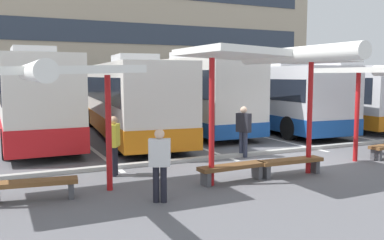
% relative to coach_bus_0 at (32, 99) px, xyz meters
% --- Properties ---
extents(ground_plane, '(160.00, 160.00, 0.00)m').
position_rel_coach_bus_0_xyz_m(ground_plane, '(7.43, -7.69, -1.74)').
color(ground_plane, slate).
extents(terminal_building, '(42.00, 15.27, 19.05)m').
position_rel_coach_bus_0_xyz_m(terminal_building, '(7.45, 24.28, 6.41)').
color(terminal_building, tan).
rests_on(terminal_building, ground).
extents(coach_bus_0, '(2.60, 10.36, 3.76)m').
position_rel_coach_bus_0_xyz_m(coach_bus_0, '(0.00, 0.00, 0.00)').
color(coach_bus_0, silver).
rests_on(coach_bus_0, ground).
extents(coach_bus_1, '(3.60, 11.60, 3.54)m').
position_rel_coach_bus_0_xyz_m(coach_bus_1, '(3.94, -0.38, -0.11)').
color(coach_bus_1, silver).
rests_on(coach_bus_1, ground).
extents(coach_bus_2, '(2.72, 11.73, 3.82)m').
position_rel_coach_bus_0_xyz_m(coach_bus_2, '(7.15, 1.23, 0.07)').
color(coach_bus_2, silver).
rests_on(coach_bus_2, ground).
extents(coach_bus_3, '(3.20, 10.96, 3.45)m').
position_rel_coach_bus_0_xyz_m(coach_bus_3, '(11.17, -0.47, -0.14)').
color(coach_bus_3, silver).
rests_on(coach_bus_3, ground).
extents(coach_bus_4, '(2.95, 10.92, 3.51)m').
position_rel_coach_bus_0_xyz_m(coach_bus_4, '(14.96, -0.16, -0.11)').
color(coach_bus_4, silver).
rests_on(coach_bus_4, ground).
extents(lane_stripe_1, '(0.16, 14.00, 0.01)m').
position_rel_coach_bus_0_xyz_m(lane_stripe_1, '(1.82, -0.01, -1.74)').
color(lane_stripe_1, white).
rests_on(lane_stripe_1, ground).
extents(lane_stripe_2, '(0.16, 14.00, 0.01)m').
position_rel_coach_bus_0_xyz_m(lane_stripe_2, '(5.56, -0.01, -1.74)').
color(lane_stripe_2, white).
rests_on(lane_stripe_2, ground).
extents(lane_stripe_3, '(0.16, 14.00, 0.01)m').
position_rel_coach_bus_0_xyz_m(lane_stripe_3, '(9.29, -0.01, -1.74)').
color(lane_stripe_3, white).
rests_on(lane_stripe_3, ground).
extents(lane_stripe_4, '(0.16, 14.00, 0.01)m').
position_rel_coach_bus_0_xyz_m(lane_stripe_4, '(13.03, -0.01, -1.74)').
color(lane_stripe_4, white).
rests_on(lane_stripe_4, ground).
extents(lane_stripe_5, '(0.16, 14.00, 0.01)m').
position_rel_coach_bus_0_xyz_m(lane_stripe_5, '(16.77, -0.01, -1.74)').
color(lane_stripe_5, white).
rests_on(lane_stripe_5, ground).
extents(waiting_shelter_0, '(4.37, 4.64, 2.94)m').
position_rel_coach_bus_0_xyz_m(waiting_shelter_0, '(-0.65, -8.82, 0.99)').
color(waiting_shelter_0, red).
rests_on(waiting_shelter_0, ground).
extents(bench_0, '(1.86, 0.66, 0.45)m').
position_rel_coach_bus_0_xyz_m(bench_0, '(-0.65, -8.69, -1.40)').
color(bench_0, brown).
rests_on(bench_0, ground).
extents(waiting_shelter_1, '(4.05, 4.51, 3.37)m').
position_rel_coach_bus_0_xyz_m(waiting_shelter_1, '(4.94, -9.46, 1.37)').
color(waiting_shelter_1, red).
rests_on(waiting_shelter_1, ground).
extents(bench_1, '(1.88, 0.52, 0.45)m').
position_rel_coach_bus_0_xyz_m(bench_1, '(4.04, -9.15, -1.40)').
color(bench_1, brown).
rests_on(bench_1, ground).
extents(bench_2, '(1.92, 0.49, 0.45)m').
position_rel_coach_bus_0_xyz_m(bench_2, '(5.84, -9.21, -1.40)').
color(bench_2, brown).
rests_on(bench_2, ground).
extents(platform_kerb, '(44.00, 0.24, 0.12)m').
position_rel_coach_bus_0_xyz_m(platform_kerb, '(7.43, -6.42, -1.68)').
color(platform_kerb, '#ADADA8').
rests_on(platform_kerb, ground).
extents(waiting_passenger_0, '(0.51, 0.39, 1.58)m').
position_rel_coach_bus_0_xyz_m(waiting_passenger_0, '(1.77, -9.96, -0.84)').
color(waiting_passenger_0, black).
rests_on(waiting_passenger_0, ground).
extents(waiting_passenger_1, '(0.38, 0.53, 1.69)m').
position_rel_coach_bus_0_xyz_m(waiting_passenger_1, '(6.05, -6.49, -0.76)').
color(waiting_passenger_1, '#33384C').
rests_on(waiting_passenger_1, ground).
extents(waiting_passenger_2, '(0.42, 0.52, 1.62)m').
position_rel_coach_bus_0_xyz_m(waiting_passenger_2, '(1.51, -7.22, -0.81)').
color(waiting_passenger_2, black).
rests_on(waiting_passenger_2, ground).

